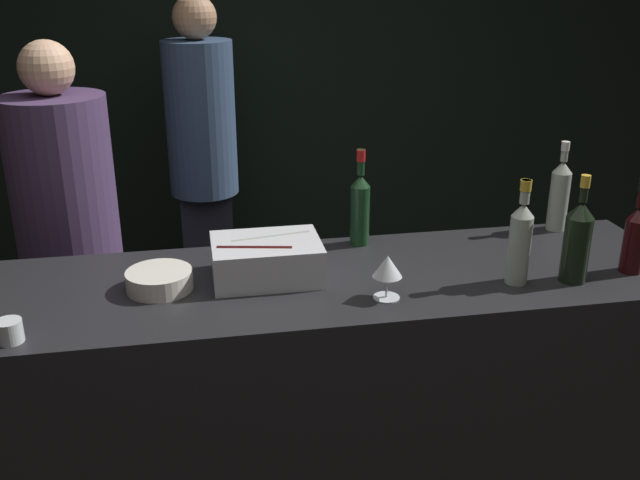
# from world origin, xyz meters

# --- Properties ---
(wall_back_chalkboard) EXTENTS (6.40, 0.06, 2.80)m
(wall_back_chalkboard) POSITION_xyz_m (0.00, 2.36, 1.40)
(wall_back_chalkboard) COLOR black
(wall_back_chalkboard) RESTS_ON ground_plane
(bar_counter) EXTENTS (2.48, 0.69, 0.97)m
(bar_counter) POSITION_xyz_m (0.00, 0.34, 0.48)
(bar_counter) COLOR black
(bar_counter) RESTS_ON ground_plane
(ice_bin_with_bottles) EXTENTS (0.35, 0.26, 0.13)m
(ice_bin_with_bottles) POSITION_xyz_m (-0.18, 0.38, 1.04)
(ice_bin_with_bottles) COLOR silver
(ice_bin_with_bottles) RESTS_ON bar_counter
(bowl_white) EXTENTS (0.21, 0.21, 0.06)m
(bowl_white) POSITION_xyz_m (-0.52, 0.35, 1.00)
(bowl_white) COLOR silver
(bowl_white) RESTS_ON bar_counter
(wine_glass) EXTENTS (0.09, 0.09, 0.14)m
(wine_glass) POSITION_xyz_m (0.17, 0.16, 1.07)
(wine_glass) COLOR silver
(wine_glass) RESTS_ON bar_counter
(candle_votive) EXTENTS (0.07, 0.07, 0.06)m
(candle_votive) POSITION_xyz_m (-0.92, 0.08, 1.00)
(candle_votive) COLOR silver
(candle_votive) RESTS_ON bar_counter
(rose_wine_bottle) EXTENTS (0.07, 0.07, 0.35)m
(rose_wine_bottle) POSITION_xyz_m (0.61, 0.19, 1.12)
(rose_wine_bottle) COLOR #9EA899
(rose_wine_bottle) RESTS_ON bar_counter
(red_wine_bottle_burgundy) EXTENTS (0.07, 0.07, 0.36)m
(red_wine_bottle_burgundy) POSITION_xyz_m (0.19, 0.62, 1.12)
(red_wine_bottle_burgundy) COLOR #143319
(red_wine_bottle_burgundy) RESTS_ON bar_counter
(red_wine_bottle_black_foil) EXTENTS (0.07, 0.07, 0.33)m
(red_wine_bottle_black_foil) POSITION_xyz_m (1.03, 0.21, 1.10)
(red_wine_bottle_black_foil) COLOR black
(red_wine_bottle_black_foil) RESTS_ON bar_counter
(white_wine_bottle) EXTENTS (0.07, 0.07, 0.35)m
(white_wine_bottle) POSITION_xyz_m (0.98, 0.63, 1.12)
(white_wine_bottle) COLOR #9EA899
(white_wine_bottle) RESTS_ON bar_counter
(champagne_bottle) EXTENTS (0.09, 0.09, 0.36)m
(champagne_bottle) POSITION_xyz_m (0.80, 0.17, 1.11)
(champagne_bottle) COLOR black
(champagne_bottle) RESTS_ON bar_counter
(person_in_hoodie) EXTENTS (0.34, 0.34, 1.80)m
(person_in_hoodie) POSITION_xyz_m (-0.34, 1.79, 1.01)
(person_in_hoodie) COLOR black
(person_in_hoodie) RESTS_ON ground_plane
(person_blond_tee) EXTENTS (0.41, 0.41, 1.67)m
(person_blond_tee) POSITION_xyz_m (-0.92, 1.12, 0.92)
(person_blond_tee) COLOR black
(person_blond_tee) RESTS_ON ground_plane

